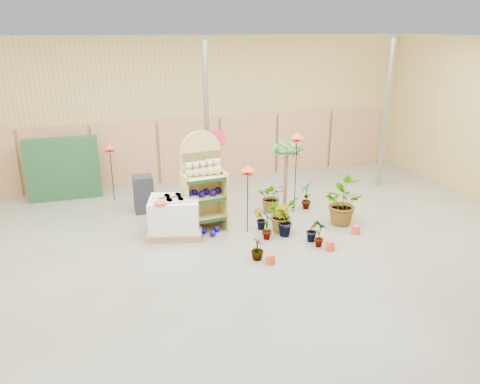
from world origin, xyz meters
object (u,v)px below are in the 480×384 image
Objects in this scene: bird_table_front at (248,170)px; potted_plant_2 at (281,214)px; display_shelf at (202,185)px; pallet_stack at (175,216)px.

bird_table_front is 1.95× the size of potted_plant_2.
potted_plant_2 is (1.75, -0.79, -0.67)m from display_shelf.
display_shelf is at bearing 155.59° from potted_plant_2.
pallet_stack is at bearing 166.68° from potted_plant_2.
potted_plant_2 is (0.80, -0.19, -1.13)m from bird_table_front.
potted_plant_2 is at bearing 1.35° from pallet_stack.
bird_table_front reaches higher than potted_plant_2.
display_shelf is 1.42× the size of bird_table_front.
display_shelf reaches higher than potted_plant_2.
display_shelf is at bearing 147.54° from bird_table_front.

